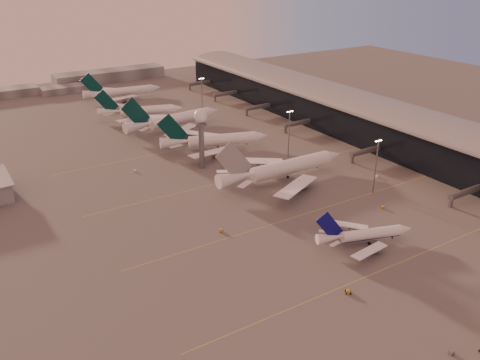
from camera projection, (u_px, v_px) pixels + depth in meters
ground at (375, 299)px, 153.30m from camera, size 700.00×700.00×0.00m
taxiway_markings at (328, 205)px, 211.32m from camera, size 180.00×185.25×0.02m
terminal at (371, 120)px, 286.87m from camera, size 57.00×362.00×23.04m
radar_tower at (201, 127)px, 240.44m from camera, size 6.40×6.40×31.10m
mast_b at (376, 164)px, 217.15m from camera, size 3.60×0.56×25.00m
mast_c at (289, 131)px, 257.41m from camera, size 3.60×0.56×25.00m
mast_d at (202, 95)px, 326.30m from camera, size 3.60×0.56×25.00m
distant_horizon at (78, 81)px, 405.37m from camera, size 165.00×37.50×9.00m
narrowbody_mid at (365, 236)px, 182.10m from camera, size 36.52×28.67×14.76m
widebody_white at (283, 171)px, 234.05m from camera, size 69.23×55.48×24.36m
greentail_a at (215, 142)px, 271.63m from camera, size 57.56×45.78×21.58m
greentail_b at (174, 122)px, 303.90m from camera, size 65.82×52.87×23.95m
greentail_c at (141, 113)px, 325.05m from camera, size 52.78×41.98×19.81m
greentail_d at (123, 93)px, 370.25m from camera, size 57.60×46.32×20.93m
gsv_truck_a at (453, 350)px, 131.79m from camera, size 6.14×2.38×2.47m
gsv_tug_mid at (348, 292)px, 155.81m from camera, size 4.50×4.10×1.10m
gsv_truck_b at (383, 206)px, 208.43m from camera, size 5.75×2.87×2.22m
gsv_truck_c at (221, 228)px, 190.86m from camera, size 5.42×5.87×2.38m
gsv_catering_b at (378, 173)px, 237.42m from camera, size 5.09×2.53×4.12m
gsv_truck_d at (135, 169)px, 244.39m from camera, size 2.82×5.57×2.14m
gsv_tug_hangar at (229, 139)px, 287.32m from camera, size 4.19×3.04×1.08m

